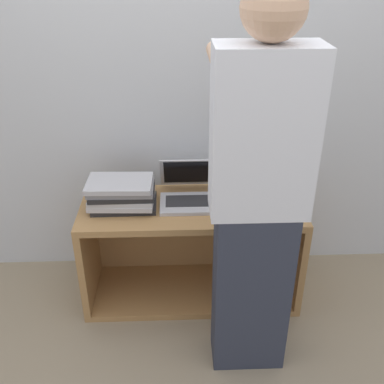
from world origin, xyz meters
name	(u,v)px	position (x,y,z in m)	size (l,w,h in m)	color
ground_plane	(193,320)	(0.00, 0.00, 0.00)	(12.00, 12.00, 0.00)	gray
wall_back	(189,77)	(0.00, 0.58, 1.20)	(8.00, 0.05, 2.40)	silver
cart	(191,244)	(0.00, 0.30, 0.30)	(1.19, 0.48, 0.60)	#A87A47
laptop_open	(191,193)	(0.00, 0.29, 0.64)	(0.34, 0.33, 0.21)	#B7B7BC
laptop_stack_left	(122,194)	(-0.37, 0.24, 0.68)	(0.36, 0.24, 0.16)	#232326
laptop_stack_right	(260,198)	(0.37, 0.24, 0.64)	(0.36, 0.24, 0.08)	slate
person	(258,201)	(0.26, -0.24, 0.89)	(0.40, 0.54, 1.76)	#2D3342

